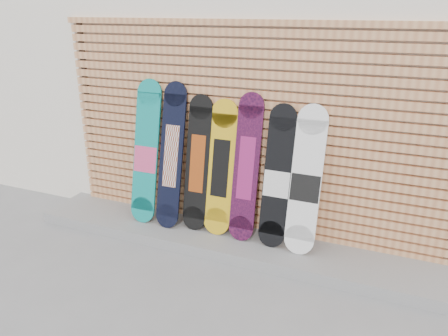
# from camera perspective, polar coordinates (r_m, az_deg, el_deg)

# --- Properties ---
(ground) EXTENTS (80.00, 80.00, 0.00)m
(ground) POSITION_cam_1_polar(r_m,az_deg,el_deg) (4.15, 0.02, -15.09)
(ground) COLOR gray
(ground) RESTS_ON ground
(building) EXTENTS (12.00, 5.00, 3.60)m
(building) POSITION_cam_1_polar(r_m,az_deg,el_deg) (6.69, 16.23, 14.40)
(building) COLOR white
(building) RESTS_ON ground
(concrete_step) EXTENTS (4.60, 0.70, 0.12)m
(concrete_step) POSITION_cam_1_polar(r_m,az_deg,el_deg) (4.69, 1.55, -9.63)
(concrete_step) COLOR gray
(concrete_step) RESTS_ON ground
(slat_wall) EXTENTS (4.26, 0.08, 2.29)m
(slat_wall) POSITION_cam_1_polar(r_m,az_deg,el_deg) (4.50, 3.03, 4.90)
(slat_wall) COLOR tan
(slat_wall) RESTS_ON ground
(snowboard_0) EXTENTS (0.29, 0.37, 1.56)m
(snowboard_0) POSITION_cam_1_polar(r_m,az_deg,el_deg) (4.88, -10.16, 1.91)
(snowboard_0) COLOR #0D8580
(snowboard_0) RESTS_ON concrete_step
(snowboard_1) EXTENTS (0.27, 0.38, 1.56)m
(snowboard_1) POSITION_cam_1_polar(r_m,az_deg,el_deg) (4.72, -6.90, 1.55)
(snowboard_1) COLOR black
(snowboard_1) RESTS_ON concrete_step
(snowboard_2) EXTENTS (0.27, 0.31, 1.44)m
(snowboard_2) POSITION_cam_1_polar(r_m,az_deg,el_deg) (4.64, -3.47, 0.57)
(snowboard_2) COLOR black
(snowboard_2) RESTS_ON concrete_step
(snowboard_3) EXTENTS (0.30, 0.31, 1.41)m
(snowboard_3) POSITION_cam_1_polar(r_m,az_deg,el_deg) (4.54, -0.44, -0.04)
(snowboard_3) COLOR gold
(snowboard_3) RESTS_ON concrete_step
(snowboard_4) EXTENTS (0.26, 0.33, 1.50)m
(snowboard_4) POSITION_cam_1_polar(r_m,az_deg,el_deg) (4.41, 2.92, -0.03)
(snowboard_4) COLOR black
(snowboard_4) RESTS_ON concrete_step
(snowboard_5) EXTENTS (0.27, 0.33, 1.42)m
(snowboard_5) POSITION_cam_1_polar(r_m,az_deg,el_deg) (4.34, 6.96, -1.29)
(snowboard_5) COLOR black
(snowboard_5) RESTS_ON concrete_step
(snowboard_6) EXTENTS (0.30, 0.36, 1.44)m
(snowboard_6) POSITION_cam_1_polar(r_m,az_deg,el_deg) (4.26, 10.64, -1.76)
(snowboard_6) COLOR white
(snowboard_6) RESTS_ON concrete_step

